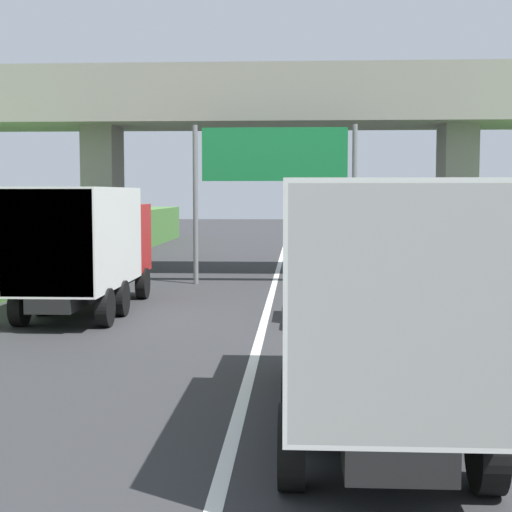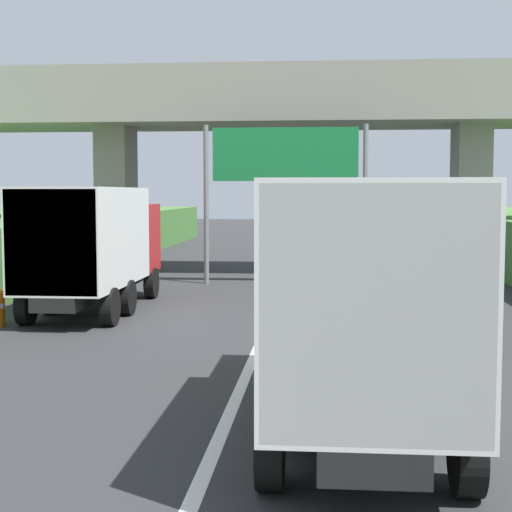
{
  "view_description": "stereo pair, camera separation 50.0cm",
  "coord_description": "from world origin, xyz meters",
  "px_view_note": "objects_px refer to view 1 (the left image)",
  "views": [
    {
      "loc": [
        0.88,
        3.77,
        3.3
      ],
      "look_at": [
        0.0,
        19.56,
        2.0
      ],
      "focal_mm": 54.18,
      "sensor_mm": 36.0,
      "label": 1
    },
    {
      "loc": [
        1.37,
        3.8,
        3.3
      ],
      "look_at": [
        0.0,
        19.56,
        2.0
      ],
      "focal_mm": 54.18,
      "sensor_mm": 36.0,
      "label": 2
    }
  ],
  "objects_px": {
    "car_white": "(335,287)",
    "construction_barrel_5": "(46,290)",
    "overhead_highway_sign": "(274,166)",
    "truck_yellow": "(371,292)",
    "truck_red": "(87,243)"
  },
  "relations": [
    {
      "from": "overhead_highway_sign",
      "to": "construction_barrel_5",
      "type": "xyz_separation_m",
      "value": [
        -6.48,
        -5.78,
        -3.8
      ]
    },
    {
      "from": "truck_yellow",
      "to": "car_white",
      "type": "bearing_deg",
      "value": 90.28
    },
    {
      "from": "truck_yellow",
      "to": "car_white",
      "type": "xyz_separation_m",
      "value": [
        -0.05,
        9.34,
        -1.08
      ]
    },
    {
      "from": "truck_red",
      "to": "construction_barrel_5",
      "type": "relative_size",
      "value": 8.11
    },
    {
      "from": "overhead_highway_sign",
      "to": "construction_barrel_5",
      "type": "bearing_deg",
      "value": -138.25
    },
    {
      "from": "truck_red",
      "to": "construction_barrel_5",
      "type": "height_order",
      "value": "truck_red"
    },
    {
      "from": "overhead_highway_sign",
      "to": "truck_yellow",
      "type": "relative_size",
      "value": 0.81
    },
    {
      "from": "overhead_highway_sign",
      "to": "truck_yellow",
      "type": "bearing_deg",
      "value": -83.71
    },
    {
      "from": "overhead_highway_sign",
      "to": "truck_red",
      "type": "bearing_deg",
      "value": -125.74
    },
    {
      "from": "overhead_highway_sign",
      "to": "car_white",
      "type": "xyz_separation_m",
      "value": [
        1.83,
        -7.72,
        -3.4
      ]
    },
    {
      "from": "overhead_highway_sign",
      "to": "truck_yellow",
      "type": "distance_m",
      "value": 17.32
    },
    {
      "from": "overhead_highway_sign",
      "to": "car_white",
      "type": "distance_m",
      "value": 8.63
    },
    {
      "from": "car_white",
      "to": "construction_barrel_5",
      "type": "relative_size",
      "value": 4.56
    },
    {
      "from": "truck_red",
      "to": "construction_barrel_5",
      "type": "xyz_separation_m",
      "value": [
        -1.54,
        1.09,
        -1.47
      ]
    },
    {
      "from": "overhead_highway_sign",
      "to": "truck_red",
      "type": "xyz_separation_m",
      "value": [
        -4.94,
        -6.87,
        -2.32
      ]
    }
  ]
}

